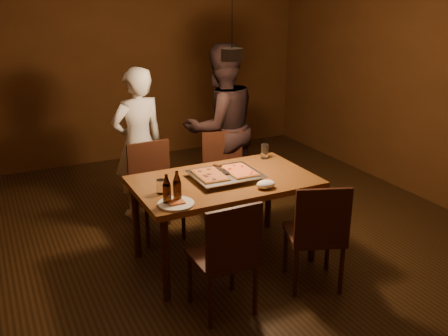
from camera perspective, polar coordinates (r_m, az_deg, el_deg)
name	(u,v)px	position (r m, az deg, el deg)	size (l,w,h in m)	color
room_shell	(232,98)	(4.18, 0.88, 8.05)	(6.00, 6.00, 6.00)	#38220F
dining_table	(224,187)	(4.19, 0.00, -2.24)	(1.50, 0.90, 0.75)	brown
chair_far_left	(154,181)	(4.77, -8.05, -1.47)	(0.44, 0.44, 0.49)	#38190F
chair_far_right	(225,168)	(5.06, 0.09, -0.03)	(0.50, 0.50, 0.49)	#38190F
chair_near_left	(227,249)	(3.53, 0.36, -9.23)	(0.42, 0.42, 0.49)	#38190F
chair_near_right	(318,227)	(3.89, 10.67, -6.66)	(0.54, 0.54, 0.49)	#38190F
pizza_tray	(225,176)	(4.17, 0.17, -0.93)	(0.55, 0.45, 0.05)	silver
pizza_meat	(210,175)	(4.11, -1.62, -0.77)	(0.22, 0.34, 0.02)	maroon
pizza_cheese	(239,170)	(4.20, 1.76, -0.28)	(0.22, 0.35, 0.02)	gold
spatula	(225,171)	(4.17, 0.11, -0.36)	(0.09, 0.24, 0.04)	silver
beer_bottle_a	(167,190)	(3.67, -6.56, -2.47)	(0.06, 0.06, 0.23)	black
beer_bottle_b	(177,186)	(3.71, -5.37, -2.11)	(0.06, 0.06, 0.24)	black
water_glass_left	(161,187)	(3.89, -7.21, -2.12)	(0.07, 0.07, 0.11)	silver
water_glass_right	(265,151)	(4.68, 4.66, 1.91)	(0.07, 0.07, 0.14)	silver
plate_slice	(176,204)	(3.69, -5.52, -4.07)	(0.27, 0.27, 0.03)	white
napkin	(266,184)	(3.98, 4.81, -1.87)	(0.16, 0.12, 0.07)	white
diner_white	(138,144)	(5.14, -9.75, 2.77)	(0.56, 0.37, 1.55)	white
diner_dark	(221,127)	(5.29, -0.35, 4.66)	(0.85, 0.66, 1.74)	black
pendant_lamp	(232,53)	(4.12, 0.90, 12.97)	(0.18, 0.18, 1.10)	black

